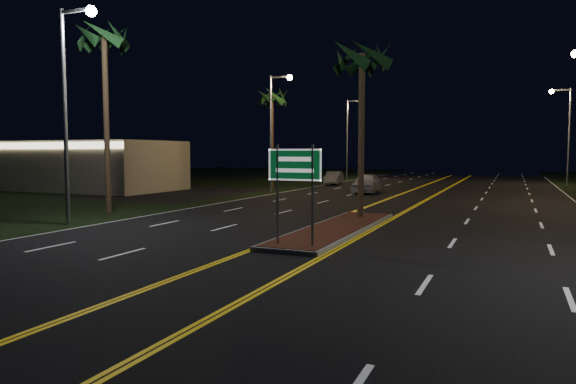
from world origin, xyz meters
The scene contains 14 objects.
ground centered at (0.00, 0.00, 0.00)m, with size 120.00×120.00×0.00m, color black.
grass_left centered at (-30.00, 25.00, 0.00)m, with size 40.00×110.00×0.01m, color black.
median_island centered at (0.00, 7.00, 0.08)m, with size 2.25×10.25×0.17m.
highway_sign centered at (0.00, 2.80, 2.40)m, with size 1.80×0.08×3.20m.
commercial_building centered at (-26.00, 19.99, 2.00)m, with size 15.00×8.12×4.00m.
streetlight_left_near centered at (-10.61, 4.00, 5.66)m, with size 1.91×0.44×9.00m.
streetlight_left_mid centered at (-10.61, 24.00, 5.66)m, with size 1.91×0.44×9.00m.
streetlight_left_far centered at (-10.61, 44.00, 5.66)m, with size 1.91×0.44×9.00m.
streetlight_right_far centered at (10.61, 42.00, 5.66)m, with size 1.91×0.44×9.00m.
palm_median centered at (0.00, 10.50, 7.28)m, with size 2.40×2.40×8.30m.
palm_left_near centered at (-12.50, 8.00, 8.68)m, with size 2.40×2.40×9.80m.
palm_left_far centered at (-12.80, 28.00, 7.75)m, with size 2.40×2.40×8.80m.
car_near centered at (-3.90, 26.00, 0.88)m, with size 2.26×5.26×1.75m, color silver.
car_far centered at (-9.50, 34.95, 0.73)m, with size 1.88×4.39×1.46m, color #999CA2.
Camera 1 is at (6.31, -12.12, 3.09)m, focal length 32.00 mm.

